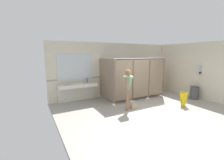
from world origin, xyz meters
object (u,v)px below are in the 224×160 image
soap_dispenser (87,80)px  wet_floor_sign (184,99)px  handbag (134,106)px  person_standing (128,85)px  paper_towel_dispenser_upper (200,70)px  trash_bin (194,93)px

soap_dispenser → wet_floor_sign: soap_dispenser is taller
handbag → wet_floor_sign: (2.01, -0.81, 0.21)m
handbag → wet_floor_sign: wet_floor_sign is taller
handbag → person_standing: bearing=-178.0°
paper_towel_dispenser_upper → person_standing: size_ratio=0.25×
paper_towel_dispenser_upper → wet_floor_sign: (-1.68, -0.45, -1.13)m
trash_bin → handbag: trash_bin is taller
trash_bin → handbag: size_ratio=1.94×
trash_bin → handbag: bearing=174.0°
wet_floor_sign → soap_dispenser: bearing=137.8°
trash_bin → person_standing: 3.82m
trash_bin → wet_floor_sign: (-1.42, -0.45, -0.00)m
trash_bin → wet_floor_sign: trash_bin is taller
handbag → soap_dispenser: bearing=120.0°
trash_bin → handbag: (-3.43, 0.36, -0.21)m
wet_floor_sign → handbag: bearing=158.1°
soap_dispenser → trash_bin: bearing=-28.0°
paper_towel_dispenser_upper → handbag: 3.93m
person_standing → handbag: size_ratio=4.95×
wet_floor_sign → paper_towel_dispenser_upper: bearing=15.1°
trash_bin → person_standing: size_ratio=0.39×
trash_bin → paper_towel_dispenser_upper: bearing=-0.1°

